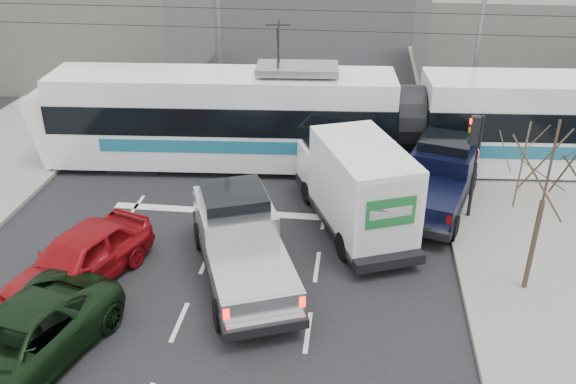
# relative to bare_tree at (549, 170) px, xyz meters

# --- Properties ---
(ground) EXTENTS (120.00, 120.00, 0.00)m
(ground) POSITION_rel_bare_tree_xyz_m (-7.60, -2.50, -3.79)
(ground) COLOR black
(ground) RESTS_ON ground
(rails) EXTENTS (60.00, 1.60, 0.03)m
(rails) POSITION_rel_bare_tree_xyz_m (-7.60, 7.50, -3.78)
(rails) COLOR #33302D
(rails) RESTS_ON ground
(building_left) EXTENTS (14.00, 10.00, 6.00)m
(building_left) POSITION_rel_bare_tree_xyz_m (-21.60, 19.50, -0.79)
(building_left) COLOR #65615B
(building_left) RESTS_ON ground
(building_right) EXTENTS (12.00, 10.00, 5.00)m
(building_right) POSITION_rel_bare_tree_xyz_m (4.40, 21.50, -1.29)
(building_right) COLOR #65615B
(building_right) RESTS_ON ground
(bare_tree) EXTENTS (2.40, 2.40, 5.00)m
(bare_tree) POSITION_rel_bare_tree_xyz_m (0.00, 0.00, 0.00)
(bare_tree) COLOR #47382B
(bare_tree) RESTS_ON ground
(traffic_signal) EXTENTS (0.44, 0.44, 3.60)m
(traffic_signal) POSITION_rel_bare_tree_xyz_m (-1.13, 4.00, -1.05)
(traffic_signal) COLOR black
(traffic_signal) RESTS_ON ground
(street_lamp_near) EXTENTS (2.38, 0.25, 9.00)m
(street_lamp_near) POSITION_rel_bare_tree_xyz_m (-0.29, 11.50, 1.32)
(street_lamp_near) COLOR slate
(street_lamp_near) RESTS_ON ground
(street_lamp_far) EXTENTS (2.38, 0.25, 9.00)m
(street_lamp_far) POSITION_rel_bare_tree_xyz_m (-11.79, 13.50, 1.32)
(street_lamp_far) COLOR slate
(street_lamp_far) RESTS_ON ground
(catenary) EXTENTS (60.00, 0.20, 7.00)m
(catenary) POSITION_rel_bare_tree_xyz_m (-7.60, 7.50, 0.09)
(catenary) COLOR black
(catenary) RESTS_ON ground
(tram) EXTENTS (27.77, 4.82, 5.64)m
(tram) POSITION_rel_bare_tree_xyz_m (-3.05, 7.94, -1.79)
(tram) COLOR white
(tram) RESTS_ON ground
(silver_pickup) EXTENTS (4.29, 6.64, 2.29)m
(silver_pickup) POSITION_rel_bare_tree_xyz_m (-8.13, 0.00, -2.66)
(silver_pickup) COLOR black
(silver_pickup) RESTS_ON ground
(box_truck) EXTENTS (4.38, 6.64, 3.14)m
(box_truck) POSITION_rel_bare_tree_xyz_m (-4.88, 2.95, -2.24)
(box_truck) COLOR black
(box_truck) RESTS_ON ground
(navy_pickup) EXTENTS (3.57, 5.90, 2.34)m
(navy_pickup) POSITION_rel_bare_tree_xyz_m (-1.99, 4.84, -2.64)
(navy_pickup) COLOR black
(navy_pickup) RESTS_ON ground
(green_car) EXTENTS (3.89, 5.95, 1.52)m
(green_car) POSITION_rel_bare_tree_xyz_m (-12.53, -4.60, -3.03)
(green_car) COLOR black
(green_car) RESTS_ON ground
(red_car) EXTENTS (3.46, 5.17, 1.64)m
(red_car) POSITION_rel_bare_tree_xyz_m (-12.54, -1.09, -2.97)
(red_car) COLOR maroon
(red_car) RESTS_ON ground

